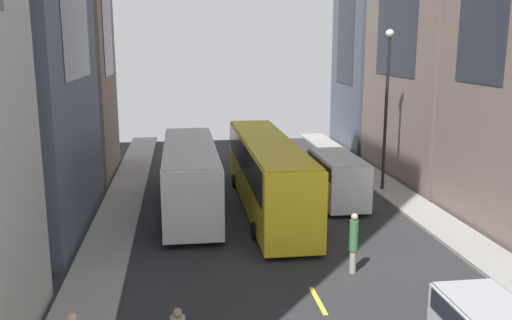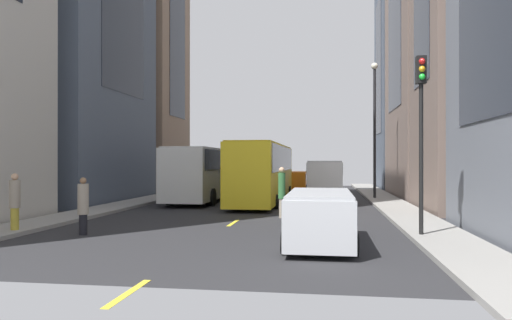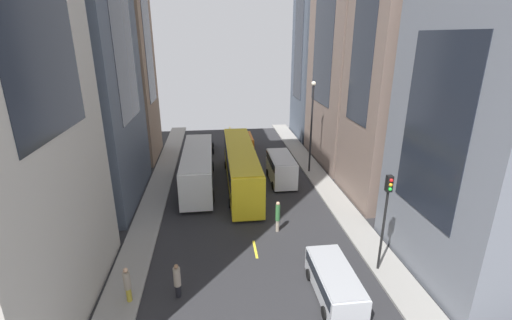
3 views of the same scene
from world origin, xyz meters
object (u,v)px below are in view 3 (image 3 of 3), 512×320
(car_black_1, at_px, (206,143))
(pedestrian_crossing_mid, at_px, (177,280))
(pedestrian_waiting_curb, at_px, (127,284))
(delivery_van_white, at_px, (281,167))
(streetcar_yellow, at_px, (241,163))
(pedestrian_crossing_near, at_px, (278,215))
(car_orange_0, at_px, (245,141))
(traffic_light_near_corner, at_px, (386,206))
(city_bus_white, at_px, (198,165))
(car_silver_2, at_px, (334,281))

(car_black_1, xyz_separation_m, pedestrian_crossing_mid, (-1.13, -25.23, 0.09))
(pedestrian_waiting_curb, bearing_deg, delivery_van_white, -79.01)
(streetcar_yellow, height_order, car_black_1, streetcar_yellow)
(streetcar_yellow, relative_size, pedestrian_crossing_mid, 7.23)
(pedestrian_crossing_near, bearing_deg, pedestrian_crossing_mid, 172.41)
(pedestrian_crossing_near, bearing_deg, delivery_van_white, 27.35)
(delivery_van_white, xyz_separation_m, car_orange_0, (-2.43, 10.64, -0.53))
(pedestrian_crossing_near, bearing_deg, car_black_1, 54.72)
(traffic_light_near_corner, bearing_deg, city_bus_white, 127.87)
(car_orange_0, bearing_deg, delivery_van_white, -77.13)
(pedestrian_crossing_mid, bearing_deg, pedestrian_crossing_near, 109.11)
(delivery_van_white, distance_m, traffic_light_near_corner, 14.41)
(pedestrian_crossing_mid, xyz_separation_m, traffic_light_near_corner, (11.40, 0.80, 3.17))
(city_bus_white, height_order, pedestrian_waiting_curb, city_bus_white)
(city_bus_white, xyz_separation_m, pedestrian_crossing_near, (5.75, -8.80, -0.77))
(car_black_1, bearing_deg, pedestrian_crossing_mid, -92.56)
(streetcar_yellow, height_order, pedestrian_waiting_curb, streetcar_yellow)
(delivery_van_white, bearing_deg, pedestrian_waiting_curb, -125.87)
(streetcar_yellow, distance_m, car_orange_0, 11.02)
(pedestrian_waiting_curb, distance_m, pedestrian_crossing_near, 10.69)
(car_black_1, height_order, traffic_light_near_corner, traffic_light_near_corner)
(streetcar_yellow, xyz_separation_m, car_orange_0, (1.34, 10.88, -1.15))
(delivery_van_white, relative_size, car_silver_2, 1.08)
(streetcar_yellow, xyz_separation_m, car_black_1, (-3.34, 10.88, -1.17))
(delivery_van_white, bearing_deg, car_silver_2, -90.42)
(city_bus_white, xyz_separation_m, car_silver_2, (7.53, -15.61, -1.05))
(car_orange_0, bearing_deg, car_black_1, -179.97)
(delivery_van_white, bearing_deg, car_orange_0, 102.87)
(pedestrian_crossing_mid, bearing_deg, delivery_van_white, 126.85)
(car_black_1, bearing_deg, delivery_van_white, -56.22)
(pedestrian_crossing_mid, bearing_deg, car_black_1, 153.75)
(delivery_van_white, distance_m, pedestrian_waiting_curb, 18.25)
(pedestrian_waiting_curb, bearing_deg, car_black_1, -51.15)
(pedestrian_crossing_mid, bearing_deg, car_orange_0, 143.34)
(car_silver_2, height_order, traffic_light_near_corner, traffic_light_near_corner)
(traffic_light_near_corner, bearing_deg, pedestrian_crossing_near, 134.85)
(delivery_van_white, relative_size, car_black_1, 1.16)
(car_orange_0, height_order, car_black_1, car_orange_0)
(streetcar_yellow, bearing_deg, car_silver_2, -76.52)
(car_orange_0, bearing_deg, pedestrian_crossing_near, -88.41)
(city_bus_white, height_order, car_orange_0, city_bus_white)
(streetcar_yellow, xyz_separation_m, delivery_van_white, (3.78, 0.24, -0.61))
(city_bus_white, distance_m, streetcar_yellow, 3.88)
(delivery_van_white, relative_size, pedestrian_crossing_near, 2.24)
(city_bus_white, bearing_deg, pedestrian_crossing_mid, -92.36)
(streetcar_yellow, height_order, traffic_light_near_corner, traffic_light_near_corner)
(delivery_van_white, bearing_deg, traffic_light_near_corner, -77.11)
(streetcar_yellow, relative_size, car_silver_2, 3.03)
(car_silver_2, relative_size, traffic_light_near_corner, 0.81)
(city_bus_white, height_order, traffic_light_near_corner, traffic_light_near_corner)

